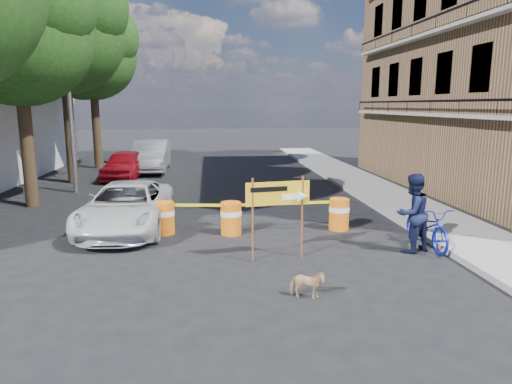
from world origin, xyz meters
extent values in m
plane|color=black|center=(0.00, 0.00, 0.00)|extent=(120.00, 120.00, 0.00)
cube|color=gray|center=(6.20, 6.00, 0.07)|extent=(2.40, 40.00, 0.15)
cylinder|color=#332316|center=(-6.80, 7.00, 2.38)|extent=(0.44, 0.44, 4.76)
sphere|color=#1B4112|center=(-6.80, 7.00, 5.95)|extent=(5.00, 5.00, 5.00)
sphere|color=#1B4112|center=(-7.55, 7.62, 5.27)|extent=(3.50, 3.50, 3.50)
cylinder|color=#332316|center=(-6.80, 12.00, 2.66)|extent=(0.44, 0.44, 5.32)
sphere|color=#1B4112|center=(-6.80, 12.00, 6.65)|extent=(5.40, 5.40, 5.40)
sphere|color=#1B4112|center=(-5.85, 11.46, 7.60)|extent=(4.05, 4.05, 4.05)
sphere|color=#1B4112|center=(-7.61, 12.68, 5.89)|extent=(3.78, 3.78, 3.78)
cylinder|color=#332316|center=(-6.80, 17.00, 2.46)|extent=(0.44, 0.44, 4.93)
sphere|color=#1B4112|center=(-6.80, 17.00, 6.16)|extent=(4.80, 4.80, 4.80)
sphere|color=#1B4112|center=(-5.96, 16.52, 7.04)|extent=(3.60, 3.60, 3.60)
sphere|color=#1B4112|center=(-7.52, 17.60, 5.46)|extent=(3.36, 3.36, 3.36)
cylinder|color=gray|center=(-6.00, 9.50, 4.00)|extent=(0.16, 0.16, 8.00)
cylinder|color=#DC580C|center=(-3.54, 2.99, 0.45)|extent=(0.56, 0.56, 0.90)
cylinder|color=white|center=(-3.54, 2.99, 0.60)|extent=(0.58, 0.58, 0.14)
cylinder|color=#DC580C|center=(-1.85, 2.93, 0.45)|extent=(0.56, 0.56, 0.90)
cylinder|color=white|center=(-1.85, 2.93, 0.60)|extent=(0.58, 0.58, 0.14)
cylinder|color=#DC580C|center=(-0.01, 2.70, 0.45)|extent=(0.56, 0.56, 0.90)
cylinder|color=white|center=(-0.01, 2.70, 0.60)|extent=(0.58, 0.58, 0.14)
cylinder|color=#DC580C|center=(3.07, 2.87, 0.45)|extent=(0.56, 0.56, 0.90)
cylinder|color=white|center=(3.07, 2.87, 0.60)|extent=(0.58, 0.58, 0.14)
cylinder|color=#592D19|center=(0.36, 0.42, 0.97)|extent=(0.05, 0.05, 1.93)
cylinder|color=#592D19|center=(1.52, 0.61, 0.97)|extent=(0.05, 0.05, 1.93)
cube|color=gold|center=(0.94, 0.51, 1.56)|extent=(1.49, 0.27, 0.54)
cube|color=white|center=(1.24, 0.54, 1.46)|extent=(0.43, 0.08, 0.13)
cone|color=white|center=(1.53, 0.59, 1.46)|extent=(0.28, 0.31, 0.28)
cube|color=black|center=(0.73, 0.46, 1.66)|extent=(0.85, 0.15, 0.11)
imported|color=black|center=(4.24, 0.75, 0.96)|extent=(1.15, 1.04, 1.92)
imported|color=#1422A5|center=(4.80, 1.07, 1.02)|extent=(0.75, 1.10, 2.04)
imported|color=tan|center=(1.15, -1.69, 0.27)|extent=(0.71, 0.47, 0.55)
imported|color=silver|center=(-2.94, 3.50, 0.67)|extent=(2.41, 4.89, 1.33)
imported|color=#A20D19|center=(-4.64, 12.88, 0.69)|extent=(1.86, 4.13, 1.38)
imported|color=#A2A4A9|center=(-3.67, 15.33, 0.83)|extent=(1.79, 5.05, 1.66)
camera|label=1|loc=(-0.60, -9.44, 3.51)|focal=32.00mm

